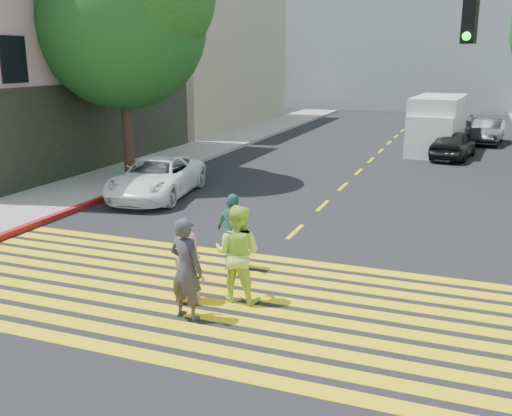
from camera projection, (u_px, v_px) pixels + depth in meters
The scene contains 17 objects.
ground at pixel (195, 326), 9.93m from camera, with size 120.00×120.00×0.00m, color black.
sidewalk_left at pixel (234, 139), 32.73m from camera, with size 3.00×40.00×0.15m, color gray.
curb_red at pixel (82, 206), 17.70m from camera, with size 0.20×8.00×0.16m, color maroon.
crosswalk at pixel (225, 298), 11.08m from camera, with size 13.40×5.30×0.01m.
lane_line at pixel (385, 147), 30.30m from camera, with size 0.12×34.40×0.01m.
building_left_tan at pixel (167, 52), 39.47m from camera, with size 12.00×16.00×10.00m, color tan.
backdrop_block at pixel (430, 42), 51.86m from camera, with size 30.00×8.00×12.00m, color gray.
tree_left at pixel (124, 14), 20.89m from camera, with size 8.17×7.86×9.08m.
pedestrian_man at pixel (186, 269), 10.03m from camera, with size 0.68×0.45×1.87m, color #35333F.
pedestrian_woman at pixel (238, 253), 10.79m from camera, with size 0.92×0.72×1.89m, color #C1ED4D.
pedestrian_child at pixel (187, 267), 10.80m from camera, with size 0.68×0.44×1.40m, color pink.
pedestrian_extra at pixel (233, 231), 12.51m from camera, with size 0.99×0.41×1.69m, color #2A6C78.
white_sedan at pixel (157, 178), 19.12m from camera, with size 2.19×4.75×1.32m, color white.
dark_car_near at pixel (453, 144), 26.53m from camera, with size 1.59×3.96×1.35m, color black.
silver_car at pixel (460, 122), 35.59m from camera, with size 1.92×4.72×1.37m, color gray.
dark_car_parked at pixel (487, 131), 31.25m from camera, with size 1.44×4.12×1.36m, color black.
white_van at pixel (437, 126), 28.24m from camera, with size 2.60×5.95×2.74m.
Camera 1 is at (4.20, -8.13, 4.51)m, focal length 40.00 mm.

